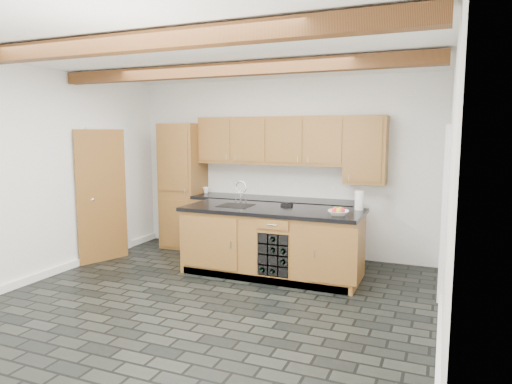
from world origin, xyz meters
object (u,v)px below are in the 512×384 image
(kitchen_scale, at_px, (287,204))
(fruit_bowl, at_px, (338,213))
(paper_towel, at_px, (359,200))
(island, at_px, (272,242))

(kitchen_scale, distance_m, fruit_bowl, 0.94)
(paper_towel, bearing_deg, island, -163.77)
(island, bearing_deg, paper_towel, 16.23)
(island, xyz_separation_m, kitchen_scale, (0.12, 0.26, 0.49))
(island, relative_size, fruit_bowl, 9.52)
(kitchen_scale, height_order, fruit_bowl, fruit_bowl)
(island, relative_size, kitchen_scale, 15.44)
(island, height_order, kitchen_scale, kitchen_scale)
(island, relative_size, paper_towel, 9.76)
(kitchen_scale, relative_size, paper_towel, 0.63)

